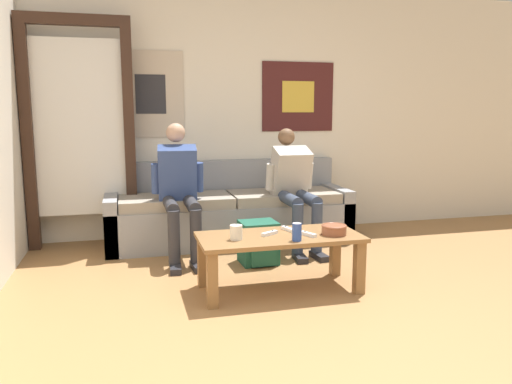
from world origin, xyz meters
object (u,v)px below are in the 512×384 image
couch (229,213)px  ceramic_bowl (334,229)px  backpack (259,244)px  game_controller_far_center (270,233)px  person_seated_adult (179,186)px  person_seated_teen (294,184)px  coffee_table (280,245)px  drink_can_blue (297,232)px  game_controller_near_left (308,234)px  game_controller_near_right (288,229)px  pillar_candle (236,232)px

couch → ceramic_bowl: couch is taller
backpack → game_controller_far_center: (-0.09, -0.64, 0.25)m
person_seated_adult → person_seated_teen: 1.08m
coffee_table → drink_can_blue: 0.24m
coffee_table → game_controller_far_center: 0.11m
backpack → game_controller_near_left: bearing=-76.9°
person_seated_adult → game_controller_near_right: 1.20m
backpack → pillar_candle: size_ratio=3.18×
ceramic_bowl → game_controller_near_right: size_ratio=1.25×
game_controller_near_left → game_controller_far_center: (-0.26, 0.09, 0.00)m
coffee_table → person_seated_adult: bearing=119.6°
coffee_table → person_seated_teen: bearing=66.2°
person_seated_adult → coffee_table: bearing=-60.4°
person_seated_teen → game_controller_near_right: (-0.38, -0.97, -0.18)m
couch → person_seated_adult: bearing=-142.3°
pillar_candle → ceramic_bowl: bearing=-3.2°
person_seated_adult → game_controller_near_left: size_ratio=8.11×
drink_can_blue → game_controller_far_center: (-0.13, 0.20, -0.05)m
ceramic_bowl → person_seated_teen: bearing=85.4°
backpack → drink_can_blue: (0.05, -0.84, 0.30)m
drink_can_blue → game_controller_far_center: size_ratio=0.88×
drink_can_blue → game_controller_near_left: bearing=41.3°
pillar_candle → game_controller_far_center: 0.27m
couch → game_controller_far_center: bearing=-89.9°
game_controller_far_center → person_seated_teen: bearing=62.7°
couch → game_controller_near_right: (0.17, -1.36, 0.15)m
coffee_table → backpack: size_ratio=3.22×
coffee_table → person_seated_teen: 1.21m
game_controller_near_right → backpack: bearing=98.3°
coffee_table → backpack: (0.02, 0.66, -0.16)m
person_seated_adult → game_controller_near_left: bearing=-55.1°
ceramic_bowl → pillar_candle: pillar_candle is taller
coffee_table → game_controller_far_center: game_controller_far_center is taller
pillar_candle → game_controller_near_right: 0.46m
backpack → ceramic_bowl: ceramic_bowl is taller
game_controller_near_left → couch: bearing=99.6°
person_seated_adult → person_seated_teen: (1.08, 0.02, -0.02)m
couch → coffee_table: bearing=-87.2°
person_seated_adult → drink_can_blue: 1.42m
drink_can_blue → game_controller_near_right: (0.03, 0.29, -0.05)m
pillar_candle → couch: bearing=80.3°
couch → drink_can_blue: bearing=-85.3°
pillar_candle → game_controller_near_right: (0.43, 0.16, -0.04)m
drink_can_blue → game_controller_far_center: bearing=123.7°
game_controller_near_right → person_seated_teen: bearing=68.7°
person_seated_adult → game_controller_near_left: (0.79, -1.13, -0.21)m
backpack → game_controller_near_right: bearing=-81.7°
couch → pillar_candle: 1.54m
coffee_table → game_controller_near_left: size_ratio=8.02×
person_seated_adult → game_controller_near_left: person_seated_adult is taller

